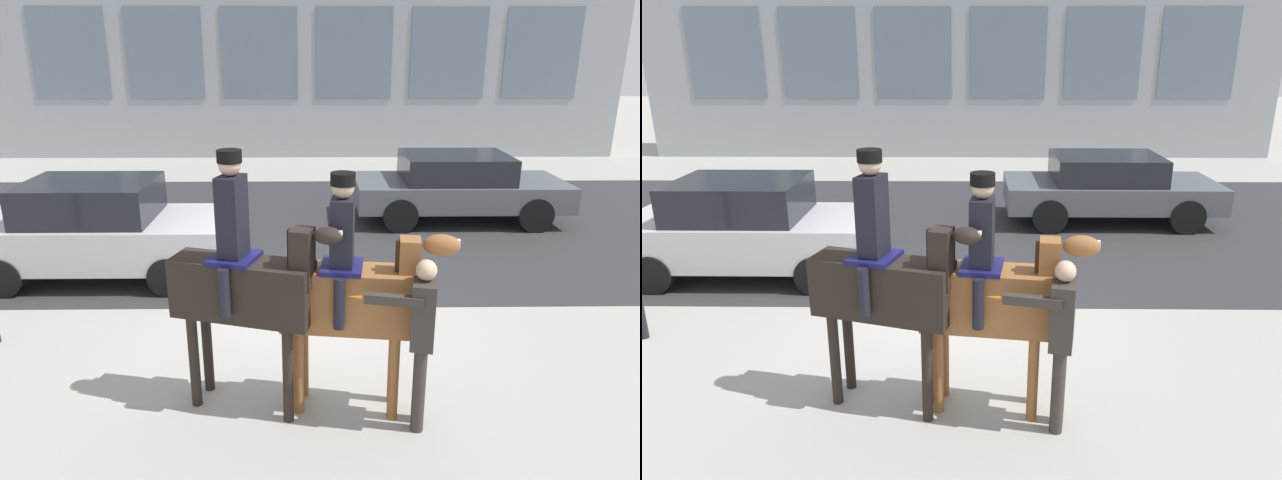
{
  "view_description": "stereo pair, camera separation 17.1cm",
  "coord_description": "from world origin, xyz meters",
  "views": [
    {
      "loc": [
        0.14,
        -7.17,
        3.64
      ],
      "look_at": [
        0.23,
        -1.14,
        1.62
      ],
      "focal_mm": 32.0,
      "sensor_mm": 36.0,
      "label": 1
    },
    {
      "loc": [
        0.32,
        -7.17,
        3.64
      ],
      "look_at": [
        0.23,
        -1.14,
        1.62
      ],
      "focal_mm": 32.0,
      "sensor_mm": 36.0,
      "label": 2
    }
  ],
  "objects": [
    {
      "name": "mounted_horse_lead",
      "position": [
        -0.53,
        -1.89,
        1.43
      ],
      "size": [
        1.79,
        0.83,
        2.75
      ],
      "rotation": [
        0.0,
        0.0,
        -0.28
      ],
      "color": "black",
      "rests_on": "ground_plane"
    },
    {
      "name": "ground_plane",
      "position": [
        0.0,
        0.0,
        0.0
      ],
      "size": [
        80.0,
        80.0,
        0.0
      ],
      "primitive_type": "plane",
      "color": "#9E9B93"
    },
    {
      "name": "pedestrian_bystander",
      "position": [
        1.19,
        -2.28,
        1.06
      ],
      "size": [
        0.89,
        0.44,
        1.8
      ],
      "rotation": [
        0.0,
        0.0,
        2.92
      ],
      "color": "#332D28",
      "rests_on": "ground_plane"
    },
    {
      "name": "street_car_far_lane",
      "position": [
        3.35,
        5.07,
        0.78
      ],
      "size": [
        4.55,
        2.06,
        1.47
      ],
      "color": "#51565B",
      "rests_on": "ground_plane"
    },
    {
      "name": "street_car_near_lane",
      "position": [
        -3.37,
        1.84,
        0.82
      ],
      "size": [
        4.09,
        1.9,
        1.63
      ],
      "color": "#B7B7BC",
      "rests_on": "ground_plane"
    },
    {
      "name": "mounted_horse_companion",
      "position": [
        0.54,
        -1.93,
        1.33
      ],
      "size": [
        1.82,
        0.65,
        2.54
      ],
      "rotation": [
        0.0,
        0.0,
        -0.13
      ],
      "color": "brown",
      "rests_on": "ground_plane"
    },
    {
      "name": "road_surface",
      "position": [
        0.0,
        4.75,
        0.0
      ],
      "size": [
        21.56,
        8.5,
        0.01
      ],
      "color": "#2D2D30",
      "rests_on": "ground_plane"
    }
  ]
}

